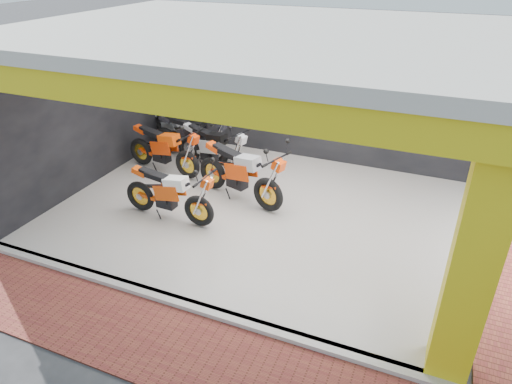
% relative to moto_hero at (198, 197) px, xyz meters
% --- Properties ---
extents(ground, '(80.00, 80.00, 0.00)m').
position_rel_moto_hero_xyz_m(ground, '(0.82, -0.97, -0.75)').
color(ground, '#2D2D30').
rests_on(ground, ground).
extents(showroom_floor, '(8.00, 6.00, 0.10)m').
position_rel_moto_hero_xyz_m(showroom_floor, '(0.82, 1.03, -0.70)').
color(showroom_floor, silver).
rests_on(showroom_floor, ground).
extents(showroom_ceiling, '(8.40, 6.40, 0.20)m').
position_rel_moto_hero_xyz_m(showroom_ceiling, '(0.82, 1.03, 2.85)').
color(showroom_ceiling, beige).
rests_on(showroom_ceiling, corner_column).
extents(back_wall, '(8.20, 0.20, 3.50)m').
position_rel_moto_hero_xyz_m(back_wall, '(0.82, 4.13, 1.00)').
color(back_wall, black).
rests_on(back_wall, ground).
extents(left_wall, '(0.20, 6.20, 3.50)m').
position_rel_moto_hero_xyz_m(left_wall, '(-3.28, 1.03, 1.00)').
color(left_wall, black).
rests_on(left_wall, ground).
extents(corner_column, '(0.50, 0.50, 3.50)m').
position_rel_moto_hero_xyz_m(corner_column, '(4.57, -1.72, 1.00)').
color(corner_column, gold).
rests_on(corner_column, ground).
extents(header_beam_front, '(8.40, 0.30, 0.40)m').
position_rel_moto_hero_xyz_m(header_beam_front, '(0.82, -1.97, 2.55)').
color(header_beam_front, gold).
rests_on(header_beam_front, corner_column).
extents(floor_kerb, '(8.00, 0.20, 0.10)m').
position_rel_moto_hero_xyz_m(floor_kerb, '(0.82, -1.99, -0.70)').
color(floor_kerb, silver).
rests_on(floor_kerb, ground).
extents(paver_front, '(9.00, 1.40, 0.03)m').
position_rel_moto_hero_xyz_m(paver_front, '(0.82, -2.77, -0.74)').
color(paver_front, brown).
rests_on(paver_front, ground).
extents(moto_hero, '(2.18, 0.89, 1.31)m').
position_rel_moto_hero_xyz_m(moto_hero, '(0.00, 0.00, 0.00)').
color(moto_hero, '#DB4309').
rests_on(moto_hero, showroom_floor).
extents(moto_row_a, '(2.57, 1.57, 1.48)m').
position_rel_moto_hero_xyz_m(moto_row_a, '(1.01, 1.05, 0.08)').
color(moto_row_a, '#E23E09').
rests_on(moto_row_a, showroom_floor).
extents(moto_row_b, '(2.37, 1.37, 1.37)m').
position_rel_moto_hero_xyz_m(moto_row_b, '(-0.28, 2.18, 0.03)').
color(moto_row_b, '#AEB1B6').
rests_on(moto_row_b, showroom_floor).
extents(moto_row_c, '(2.36, 1.18, 1.38)m').
position_rel_moto_hero_xyz_m(moto_row_c, '(-1.26, 1.73, 0.03)').
color(moto_row_c, red).
rests_on(moto_row_c, showroom_floor).
extents(moto_row_d, '(2.33, 0.97, 1.40)m').
position_rel_moto_hero_xyz_m(moto_row_d, '(-1.08, 2.75, 0.04)').
color(moto_row_d, black).
rests_on(moto_row_d, showroom_floor).
extents(moto_row_e, '(2.08, 1.27, 1.19)m').
position_rel_moto_hero_xyz_m(moto_row_e, '(-2.09, 3.10, -0.06)').
color(moto_row_e, '#A0A3A8').
rests_on(moto_row_e, showroom_floor).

